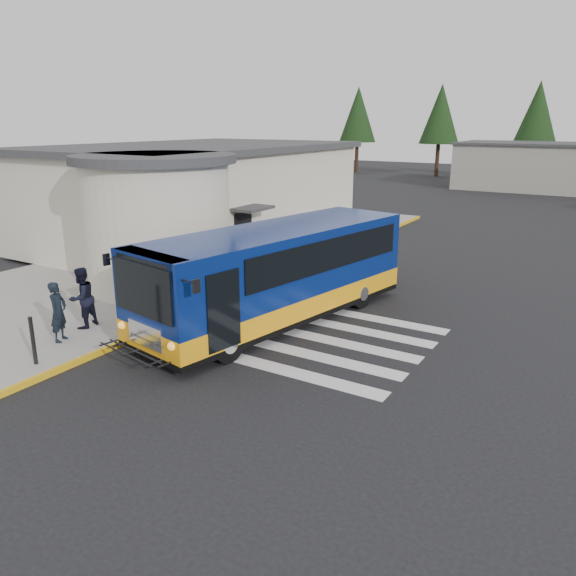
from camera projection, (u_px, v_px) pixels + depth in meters
The scene contains 9 objects.
ground at pixel (319, 327), 17.22m from camera, with size 140.00×140.00×0.00m, color black.
sidewalk at pixel (185, 261), 24.98m from camera, with size 10.00×34.00×0.15m, color gray.
curb_strip at pixel (278, 277), 22.50m from camera, with size 0.12×34.00×0.16m, color gold.
station_building at pixel (193, 195), 27.57m from camera, with size 12.70×18.70×4.80m.
crosswalk at pixel (292, 332), 16.82m from camera, with size 8.00×5.35×0.01m.
transit_bus at pixel (277, 278), 17.39m from camera, with size 4.96×10.78×2.96m.
pedestrian_a at pixel (58, 312), 15.55m from camera, with size 0.62×0.41×1.71m, color black.
pedestrian_b at pixel (82, 298), 16.55m from camera, with size 0.89×0.69×1.83m, color black.
bollard at pixel (33, 341), 14.09m from camera, with size 0.10×0.10×1.26m, color black.
Camera 1 is at (7.63, -14.27, 6.09)m, focal length 35.00 mm.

